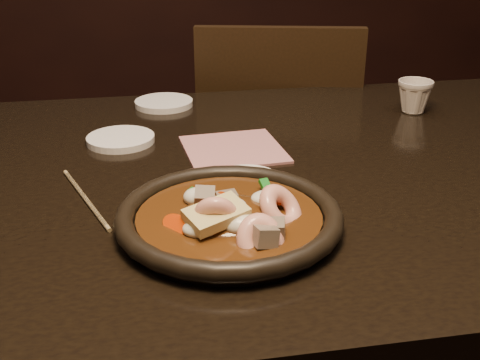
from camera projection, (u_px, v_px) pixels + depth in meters
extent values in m
cube|color=black|center=(285.00, 176.00, 0.99)|extent=(1.60, 0.90, 0.04)
cube|color=black|center=(275.00, 176.00, 1.74)|extent=(0.50, 0.50, 0.04)
cylinder|color=black|center=(324.00, 218.00, 1.98)|extent=(0.04, 0.04, 0.41)
cylinder|color=black|center=(334.00, 275.00, 1.67)|extent=(0.04, 0.04, 0.41)
cylinder|color=black|center=(222.00, 216.00, 1.99)|extent=(0.04, 0.04, 0.41)
cylinder|color=black|center=(213.00, 272.00, 1.69)|extent=(0.04, 0.04, 0.41)
cube|color=black|center=(278.00, 118.00, 1.47)|extent=(0.40, 0.12, 0.44)
cylinder|color=black|center=(229.00, 224.00, 0.79)|extent=(0.27, 0.27, 0.01)
torus|color=black|center=(229.00, 215.00, 0.78)|extent=(0.30, 0.30, 0.03)
cylinder|color=#3D1F0B|center=(229.00, 218.00, 0.79)|extent=(0.24, 0.24, 0.01)
ellipsoid|color=#3D1F0B|center=(229.00, 218.00, 0.79)|extent=(0.14, 0.13, 0.04)
torus|color=#E9AA93|center=(216.00, 218.00, 0.75)|extent=(0.07, 0.05, 0.06)
torus|color=#E9AA93|center=(281.00, 209.00, 0.78)|extent=(0.08, 0.08, 0.06)
torus|color=#E9AA93|center=(261.00, 242.00, 0.72)|extent=(0.06, 0.06, 0.06)
cube|color=#7E6E5B|center=(205.00, 198.00, 0.80)|extent=(0.03, 0.04, 0.03)
cube|color=#7E6E5B|center=(227.00, 201.00, 0.79)|extent=(0.03, 0.03, 0.03)
cube|color=#7E6E5B|center=(226.00, 208.00, 0.78)|extent=(0.03, 0.04, 0.02)
cube|color=#7E6E5B|center=(219.00, 208.00, 0.79)|extent=(0.03, 0.03, 0.03)
cube|color=#7E6E5B|center=(274.00, 230.00, 0.73)|extent=(0.03, 0.03, 0.03)
cube|color=#7E6E5B|center=(218.00, 210.00, 0.77)|extent=(0.04, 0.04, 0.03)
cube|color=#7E6E5B|center=(265.00, 236.00, 0.71)|extent=(0.03, 0.03, 0.03)
cylinder|color=#E03A07|center=(225.00, 203.00, 0.78)|extent=(0.04, 0.05, 0.04)
cylinder|color=#E03A07|center=(178.00, 225.00, 0.75)|extent=(0.06, 0.06, 0.04)
cylinder|color=#E03A07|center=(277.00, 195.00, 0.80)|extent=(0.06, 0.06, 0.03)
cylinder|color=#E03A07|center=(209.00, 210.00, 0.77)|extent=(0.06, 0.06, 0.03)
cube|color=#157118|center=(195.00, 194.00, 0.84)|extent=(0.03, 0.04, 0.02)
cube|color=#157118|center=(229.00, 207.00, 0.78)|extent=(0.03, 0.04, 0.02)
cube|color=#157118|center=(215.00, 219.00, 0.77)|extent=(0.03, 0.04, 0.02)
cube|color=#157118|center=(216.00, 212.00, 0.77)|extent=(0.04, 0.04, 0.01)
cube|color=#157118|center=(268.00, 191.00, 0.84)|extent=(0.02, 0.04, 0.03)
ellipsoid|color=beige|center=(230.00, 206.00, 0.78)|extent=(0.04, 0.03, 0.02)
ellipsoid|color=beige|center=(240.00, 224.00, 0.74)|extent=(0.04, 0.04, 0.03)
ellipsoid|color=beige|center=(232.00, 218.00, 0.77)|extent=(0.03, 0.04, 0.03)
ellipsoid|color=beige|center=(267.00, 198.00, 0.81)|extent=(0.04, 0.04, 0.02)
ellipsoid|color=beige|center=(197.00, 197.00, 0.82)|extent=(0.04, 0.04, 0.02)
ellipsoid|color=beige|center=(201.00, 228.00, 0.74)|extent=(0.05, 0.04, 0.02)
cube|color=#DAC982|center=(216.00, 214.00, 0.74)|extent=(0.09, 0.07, 0.03)
cylinder|color=white|center=(247.00, 182.00, 0.91)|extent=(0.10, 0.10, 0.01)
cylinder|color=white|center=(121.00, 139.00, 1.08)|extent=(0.12, 0.12, 0.01)
cylinder|color=white|center=(164.00, 103.00, 1.28)|extent=(0.12, 0.12, 0.01)
imported|color=beige|center=(415.00, 95.00, 1.23)|extent=(0.08, 0.08, 0.07)
cylinder|color=#A0885B|center=(86.00, 200.00, 0.86)|extent=(0.07, 0.20, 0.01)
cylinder|color=#A0885B|center=(84.00, 197.00, 0.87)|extent=(0.07, 0.20, 0.01)
cube|color=#B56F70|center=(233.00, 149.00, 1.05)|extent=(0.18, 0.18, 0.00)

